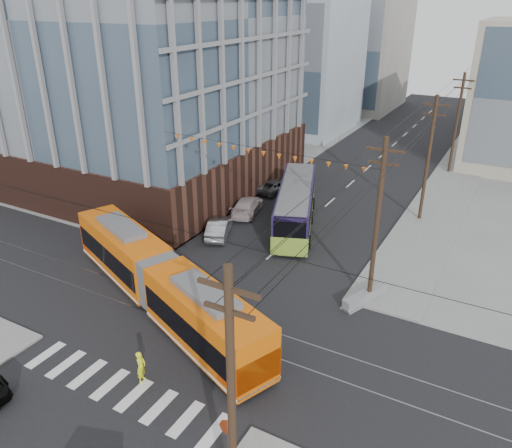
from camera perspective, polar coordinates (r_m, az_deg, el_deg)
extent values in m
plane|color=slate|center=(29.14, -10.98, -14.59)|extent=(160.00, 160.00, 0.00)
cube|color=#381E16|center=(54.74, -15.21, 19.68)|extent=(30.00, 25.00, 28.60)
cube|color=#8C99A5|center=(76.59, 3.81, 17.60)|extent=(18.00, 16.00, 18.00)
cube|color=gray|center=(93.89, 11.14, 19.11)|extent=(16.00, 18.00, 20.00)
cylinder|color=black|center=(18.01, -2.80, -20.20)|extent=(0.30, 0.30, 11.00)
cylinder|color=black|center=(74.21, 23.72, 12.70)|extent=(0.30, 0.30, 11.00)
imported|color=#929598|center=(41.48, -4.23, -0.36)|extent=(3.25, 4.89, 1.53)
imported|color=beige|center=(45.64, -1.01, 2.08)|extent=(3.26, 5.52, 1.50)
imported|color=#56575A|center=(50.91, 2.26, 4.36)|extent=(2.67, 4.80, 1.27)
imported|color=#E7F61B|center=(27.21, -13.00, -15.61)|extent=(0.62, 0.76, 1.81)
cube|color=slate|center=(33.58, 12.35, -8.10)|extent=(2.22, 3.85, 0.76)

